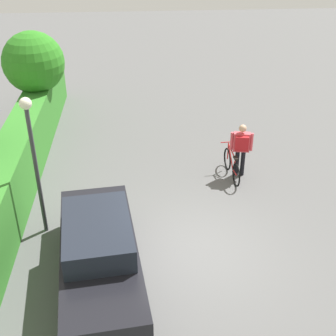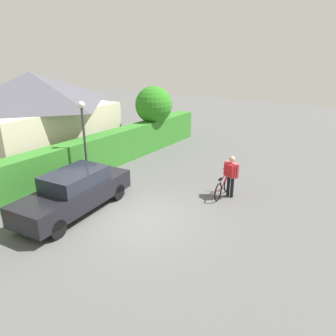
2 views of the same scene
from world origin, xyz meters
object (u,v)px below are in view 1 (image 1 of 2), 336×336
(person_rider, at_px, (241,146))
(street_lamp, at_px, (33,147))
(bicycle, at_px, (232,166))
(tree_kerbside, at_px, (34,63))
(parked_car_near, at_px, (99,252))

(person_rider, height_order, street_lamp, street_lamp)
(bicycle, distance_m, tree_kerbside, 7.74)
(bicycle, xyz_separation_m, street_lamp, (-2.25, 5.28, 2.00))
(parked_car_near, bearing_deg, street_lamp, 37.79)
(tree_kerbside, bearing_deg, street_lamp, -170.55)
(person_rider, relative_size, tree_kerbside, 0.46)
(parked_car_near, height_order, street_lamp, street_lamp)
(person_rider, bearing_deg, bicycle, 104.63)
(parked_car_near, bearing_deg, bicycle, -41.98)
(bicycle, height_order, person_rider, person_rider)
(parked_car_near, distance_m, tree_kerbside, 8.70)
(parked_car_near, xyz_separation_m, person_rider, (4.26, -4.03, 0.24))
(bicycle, xyz_separation_m, person_rider, (0.07, -0.26, 0.64))
(street_lamp, bearing_deg, bicycle, -66.90)
(person_rider, bearing_deg, tree_kerbside, 59.45)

